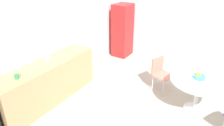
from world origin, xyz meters
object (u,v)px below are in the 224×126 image
(chair_coral, at_px, (160,70))
(round_table, at_px, (199,85))
(mug_white, at_px, (17,76))
(mug_green, at_px, (48,59))
(locker_cabinet, at_px, (122,30))
(fruit_bowl, at_px, (199,76))

(chair_coral, bearing_deg, round_table, -110.30)
(mug_white, bearing_deg, mug_green, 7.27)
(locker_cabinet, relative_size, round_table, 1.45)
(round_table, bearing_deg, locker_cabinet, 57.76)
(chair_coral, bearing_deg, mug_green, 128.68)
(mug_green, bearing_deg, round_table, -66.96)
(round_table, distance_m, chair_coral, 0.99)
(round_table, bearing_deg, mug_white, 126.42)
(fruit_bowl, distance_m, mug_white, 3.46)
(locker_cabinet, bearing_deg, round_table, -122.24)
(round_table, relative_size, mug_green, 8.84)
(chair_coral, bearing_deg, mug_white, 142.22)
(mug_white, height_order, mug_green, same)
(round_table, distance_m, fruit_bowl, 0.18)
(chair_coral, xyz_separation_m, fruit_bowl, (-0.31, -0.89, 0.25))
(round_table, height_order, chair_coral, chair_coral)
(chair_coral, xyz_separation_m, mug_white, (-2.40, 1.86, 0.43))
(locker_cabinet, height_order, chair_coral, locker_cabinet)
(chair_coral, distance_m, mug_white, 3.06)
(locker_cabinet, height_order, mug_green, locker_cabinet)
(mug_green, bearing_deg, fruit_bowl, -66.11)
(mug_white, bearing_deg, fruit_bowl, -52.76)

